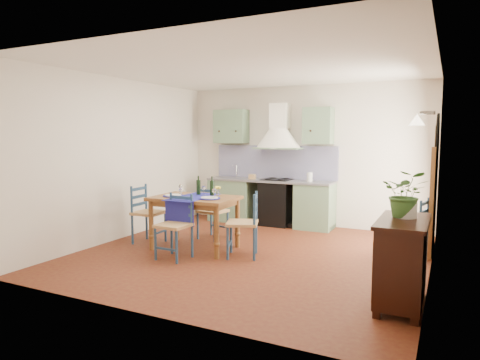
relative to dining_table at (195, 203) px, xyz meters
The scene contains 13 objects.
floor 1.21m from the dining_table, ahead, with size 5.00×5.00×0.00m, color #4C1610.
back_wall 2.47m from the dining_table, 78.81° to the left, with size 5.00×0.96×2.80m.
right_wall 3.51m from the dining_table, ahead, with size 0.26×5.00×2.80m.
left_wall 1.69m from the dining_table, behind, with size 0.04×5.00×2.80m, color beige.
ceiling 2.27m from the dining_table, ahead, with size 5.00×5.00×0.01m, color silver.
dining_table is the anchor object (origin of this frame).
chair_near 0.64m from the dining_table, 87.24° to the right, with size 0.46×0.46×0.95m.
chair_far 0.73m from the dining_table, 97.21° to the left, with size 0.50×0.50×0.93m.
chair_left 0.96m from the dining_table, behind, with size 0.47×0.47×0.98m.
chair_right 0.95m from the dining_table, ahead, with size 0.58×0.58×0.97m.
chair_spare 3.33m from the dining_table, 17.02° to the left, with size 0.50×0.50×0.90m.
sideboard 3.36m from the dining_table, 17.07° to the right, with size 0.50×1.05×0.94m.
potted_plant 3.36m from the dining_table, 15.04° to the right, with size 0.46×0.40×0.51m, color #356329.
Camera 1 is at (2.68, -5.82, 1.82)m, focal length 32.00 mm.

